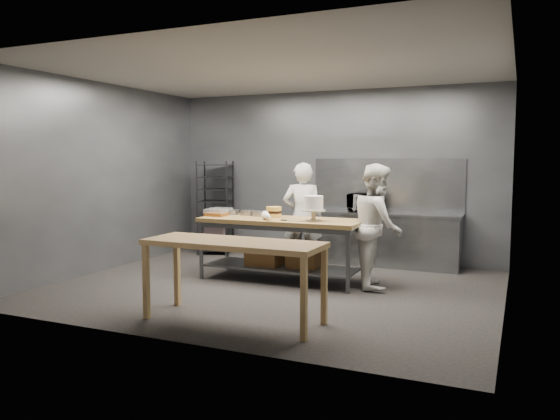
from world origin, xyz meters
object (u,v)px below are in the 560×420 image
Objects in this scene: chef_right at (377,226)px; layer_cake at (274,212)px; chef_behind at (303,217)px; near_counter at (233,249)px; frosted_cake_stand at (314,205)px; microwave at (365,203)px; speed_rack at (216,208)px; work_table at (281,242)px.

chef_right reaches higher than layer_cake.
chef_behind reaches higher than layer_cake.
near_counter is at bearing -76.77° from layer_cake.
microwave is at bearing 82.75° from frosted_cake_stand.
speed_rack is at bearing 141.12° from layer_cake.
work_table is 1.43m from chef_right.
speed_rack is at bearing -38.75° from chef_behind.
work_table is at bearing -114.43° from microwave.
work_table is at bearing -29.38° from layer_cake.
chef_right is at bearing 18.04° from frosted_cake_stand.
microwave is at bearing 65.57° from work_table.
work_table is at bearing 71.28° from chef_behind.
layer_cake is at bearing -120.02° from microwave.
frosted_cake_stand is 0.76m from layer_cake.
layer_cake is at bearing -38.88° from speed_rack.
work_table is 1.96m from microwave.
chef_right is at bearing 2.08° from layer_cake.
microwave is 1.52× the size of frosted_cake_stand.
frosted_cake_stand is at bearing 88.94° from chef_right.
chef_right is (1.40, 0.15, 0.29)m from work_table.
speed_rack is 2.49m from layer_cake.
microwave is (0.43, 3.84, 0.24)m from near_counter.
chef_right is at bearing 6.05° from work_table.
microwave is at bearing -143.56° from chef_behind.
near_counter is 3.69× the size of microwave.
near_counter is 8.80× the size of layer_cake.
speed_rack is at bearing -178.41° from microwave.
microwave is (0.75, 0.98, 0.18)m from chef_behind.
speed_rack is 1.01× the size of chef_behind.
chef_right is 1.56m from layer_cake.
layer_cake reaches higher than near_counter.
microwave is at bearing 1.59° from speed_rack.
work_table is 4.43× the size of microwave.
layer_cake is at bearing 150.62° from work_table.
chef_behind is 3.21× the size of microwave.
chef_behind reaches higher than frosted_cake_stand.
speed_rack is at bearing 146.10° from frosted_cake_stand.
layer_cake is (1.94, -1.56, 0.14)m from speed_rack.
frosted_cake_stand is at bearing -17.04° from layer_cake.
chef_right is 0.93m from frosted_cake_stand.
speed_rack is at bearing 47.59° from chef_right.
chef_behind is 4.88× the size of frosted_cake_stand.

